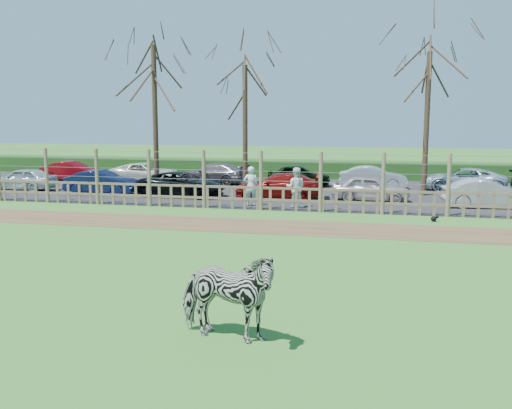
% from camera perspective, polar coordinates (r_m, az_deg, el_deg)
% --- Properties ---
extents(ground, '(120.00, 120.00, 0.00)m').
position_cam_1_polar(ground, '(16.45, -5.30, -4.97)').
color(ground, '#529A36').
rests_on(ground, ground).
extents(dirt_strip, '(34.00, 2.80, 0.01)m').
position_cam_1_polar(dirt_strip, '(20.68, -1.51, -2.08)').
color(dirt_strip, brown).
rests_on(dirt_strip, ground).
extents(asphalt, '(44.00, 13.00, 0.04)m').
position_cam_1_polar(asphalt, '(30.36, 3.04, 1.42)').
color(asphalt, '#232326').
rests_on(asphalt, ground).
extents(hedge, '(46.00, 2.00, 1.10)m').
position_cam_1_polar(hedge, '(37.19, 4.82, 3.57)').
color(hedge, '#1E4716').
rests_on(hedge, ground).
extents(fence, '(30.16, 0.16, 2.50)m').
position_cam_1_polar(fence, '(23.93, 0.50, 1.34)').
color(fence, brown).
rests_on(fence, ground).
extents(tree_left, '(4.80, 4.80, 7.88)m').
position_cam_1_polar(tree_left, '(30.02, -10.14, 11.91)').
color(tree_left, '#3D2B1E').
rests_on(tree_left, ground).
extents(tree_mid, '(4.80, 4.80, 6.83)m').
position_cam_1_polar(tree_mid, '(29.55, -1.10, 10.64)').
color(tree_mid, '#3D2B1E').
rests_on(tree_mid, ground).
extents(tree_right, '(4.80, 4.80, 7.35)m').
position_cam_1_polar(tree_right, '(29.32, 16.84, 11.03)').
color(tree_right, '#3D2B1E').
rests_on(tree_right, ground).
extents(zebra, '(2.04, 1.17, 1.63)m').
position_cam_1_polar(zebra, '(10.06, -2.98, -9.09)').
color(zebra, gray).
rests_on(zebra, ground).
extents(visitor_a, '(0.67, 0.48, 1.72)m').
position_cam_1_polar(visitor_a, '(24.88, -0.51, 1.85)').
color(visitor_a, silver).
rests_on(visitor_a, asphalt).
extents(visitor_b, '(0.85, 0.67, 1.72)m').
position_cam_1_polar(visitor_b, '(24.45, 3.98, 1.71)').
color(visitor_b, white).
rests_on(visitor_b, asphalt).
extents(crow, '(0.29, 0.21, 0.23)m').
position_cam_1_polar(crow, '(22.42, 17.38, -1.35)').
color(crow, black).
rests_on(crow, ground).
extents(car_0, '(3.57, 1.53, 1.20)m').
position_cam_1_polar(car_0, '(32.53, -22.27, 2.36)').
color(car_0, silver).
rests_on(car_0, asphalt).
extents(car_1, '(3.70, 1.44, 1.20)m').
position_cam_1_polar(car_1, '(29.67, -15.17, 2.16)').
color(car_1, '#101A44').
rests_on(car_1, asphalt).
extents(car_2, '(4.47, 2.35, 1.20)m').
position_cam_1_polar(car_2, '(28.11, -7.43, 2.04)').
color(car_2, black).
rests_on(car_2, asphalt).
extents(car_3, '(4.29, 2.10, 1.20)m').
position_cam_1_polar(car_3, '(27.22, 2.25, 1.88)').
color(car_3, maroon).
rests_on(car_3, asphalt).
extents(car_4, '(3.59, 1.59, 1.20)m').
position_cam_1_polar(car_4, '(26.71, 11.41, 1.59)').
color(car_4, '#BFB4B4').
rests_on(car_4, asphalt).
extents(car_5, '(3.76, 1.67, 1.20)m').
position_cam_1_polar(car_5, '(26.42, 22.04, 1.04)').
color(car_5, silver).
rests_on(car_5, asphalt).
extents(car_7, '(3.68, 1.39, 1.20)m').
position_cam_1_polar(car_7, '(36.11, -17.90, 3.17)').
color(car_7, maroon).
rests_on(car_7, asphalt).
extents(car_8, '(4.54, 2.54, 1.20)m').
position_cam_1_polar(car_8, '(33.87, -10.96, 3.09)').
color(car_8, silver).
rests_on(car_8, asphalt).
extents(car_9, '(4.30, 2.14, 1.20)m').
position_cam_1_polar(car_9, '(33.09, -4.38, 3.09)').
color(car_9, '#5F585D').
rests_on(car_9, asphalt).
extents(car_10, '(3.66, 1.81, 1.20)m').
position_cam_1_polar(car_10, '(32.04, 4.29, 2.91)').
color(car_10, black).
rests_on(car_10, asphalt).
extents(car_11, '(3.68, 1.37, 1.20)m').
position_cam_1_polar(car_11, '(31.62, 11.62, 2.67)').
color(car_11, '#B1BCC1').
rests_on(car_11, asphalt).
extents(car_12, '(4.38, 2.12, 1.20)m').
position_cam_1_polar(car_12, '(31.83, 19.99, 2.36)').
color(car_12, '#ADBFCA').
rests_on(car_12, asphalt).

